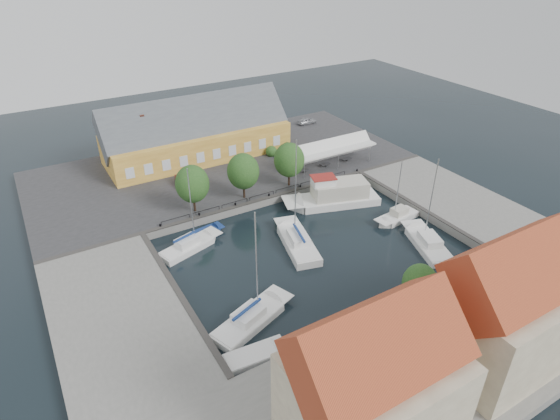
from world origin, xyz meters
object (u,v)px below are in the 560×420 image
Objects in this scene: center_sailboat at (297,243)px; east_boat_c at (427,244)px; tent_canopy at (331,149)px; car_red at (185,182)px; east_boat_b at (397,218)px; car_silver at (307,121)px; west_boat_d at (251,320)px; warehouse at (193,136)px; west_boat_a at (190,247)px; launch_sw at (255,357)px; launch_nw at (206,233)px; trawler at (335,197)px.

east_boat_c is at bearing -30.97° from center_sailboat.
center_sailboat reaches higher than tent_canopy.
car_red is (-21.60, 4.50, -1.94)m from tent_canopy.
car_red is 0.51× the size of east_boat_b.
west_boat_d reaches higher than car_silver.
warehouse is 2.70× the size of west_boat_a.
west_boat_a is (-23.96, 13.51, 0.01)m from east_boat_c.
tent_canopy reaches higher than car_silver.
center_sailboat is at bearing 173.56° from east_boat_b.
car_silver is at bearing 76.95° from east_boat_c.
west_boat_a is at bearing 150.58° from east_boat_c.
launch_sw reaches higher than launch_nw.
car_silver is 0.27× the size of center_sailboat.
center_sailboat is 2.34× the size of launch_sw.
launch_sw is 1.26× the size of launch_nw.
east_boat_c is 1.98× the size of launch_sw.
east_boat_c is at bearing 166.30° from car_silver.
east_boat_b reaches higher than tent_canopy.
east_boat_b is 0.74× the size of west_boat_d.
launch_sw is (-12.14, -12.30, -0.27)m from center_sailboat.
car_silver is 0.79× the size of car_red.
center_sailboat is at bearing -43.61° from launch_nw.
warehouse is at bearing 96.74° from car_silver.
launch_sw is at bearing -135.63° from tent_canopy.
east_boat_c is 27.51m from west_boat_a.
car_red is (-5.00, -9.36, -2.68)m from warehouse.
east_boat_b is (-7.97, -32.90, -1.35)m from car_silver.
trawler is (11.11, -22.39, -3.41)m from warehouse.
center_sailboat is 17.29m from launch_sw.
east_boat_b is (15.48, -29.86, -4.17)m from warehouse.
launch_sw is (-27.31, -26.72, -3.59)m from tent_canopy.
trawler is 24.62m from west_boat_d.
east_boat_c is at bearing -100.00° from east_boat_b.
tent_canopy is 1.24× the size of east_boat_c.
warehouse is 5.00× the size of launch_sw.
warehouse is 23.81m from car_silver.
center_sailboat is at bearing -148.73° from trawler.
east_boat_c is (19.39, -26.69, -1.49)m from car_red.
west_boat_a is 0.87× the size of west_boat_d.
center_sailboat is at bearing 38.91° from west_boat_d.
tent_canopy is 22.15m from car_red.
launch_nw is at bearing 136.39° from center_sailboat.
car_red is at bearing -118.13° from warehouse.
warehouse is 21.63m from tent_canopy.
west_boat_a is 14.13m from west_boat_d.
launch_nw is (2.83, 2.05, -0.18)m from west_boat_a.
car_red is at bearing 81.77° from west_boat_d.
warehouse is 2.13× the size of center_sailboat.
center_sailboat is (6.43, -18.91, -1.38)m from car_red.
car_silver is 31.04m from car_red.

